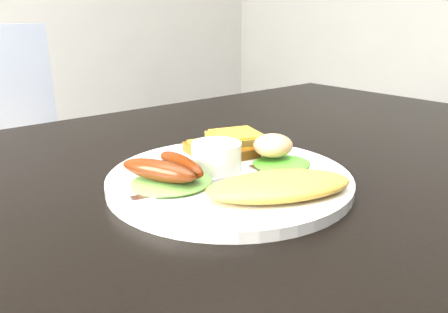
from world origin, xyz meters
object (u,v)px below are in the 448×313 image
person (126,65)px  dining_chair (22,170)px  plate (229,179)px  dining_table (258,171)px

person → dining_chair: bearing=-37.0°
dining_chair → plate: 1.14m
person → plate: 0.78m
dining_table → dining_chair: dining_table is taller
dining_table → dining_chair: bearing=93.1°
dining_chair → person: 0.56m
dining_table → plate: bearing=-152.6°
dining_chair → person: size_ratio=0.24×
dining_table → plate: (-0.10, -0.05, 0.03)m
dining_table → dining_chair: size_ratio=3.11×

